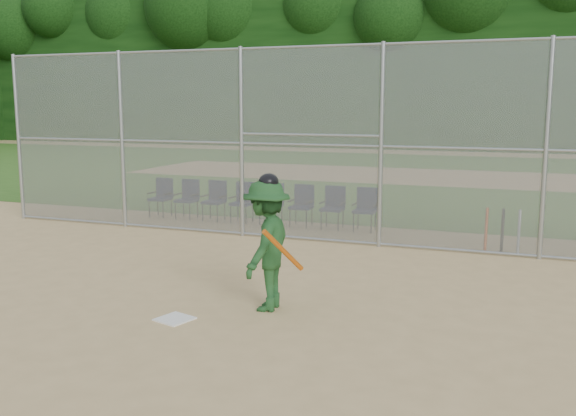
% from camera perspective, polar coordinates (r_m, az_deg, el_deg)
% --- Properties ---
extents(ground, '(100.00, 100.00, 0.00)m').
position_cam_1_polar(ground, '(8.74, -5.89, -9.61)').
color(ground, tan).
rests_on(ground, ground).
extents(grass_strip, '(100.00, 100.00, 0.00)m').
position_cam_1_polar(grass_strip, '(25.81, 12.29, 2.75)').
color(grass_strip, '#2F5C1B').
rests_on(grass_strip, ground).
extents(dirt_patch_far, '(24.00, 24.00, 0.00)m').
position_cam_1_polar(dirt_patch_far, '(25.81, 12.29, 2.76)').
color(dirt_patch_far, tan).
rests_on(dirt_patch_far, ground).
extents(backstop_fence, '(16.09, 0.09, 4.00)m').
position_cam_1_polar(backstop_fence, '(12.96, 3.94, 5.89)').
color(backstop_fence, gray).
rests_on(backstop_fence, ground).
extents(treeline, '(81.00, 60.00, 11.00)m').
position_cam_1_polar(treeline, '(27.77, 13.32, 14.52)').
color(treeline, black).
rests_on(treeline, ground).
extents(home_plate, '(0.52, 0.52, 0.02)m').
position_cam_1_polar(home_plate, '(8.72, -10.05, -9.69)').
color(home_plate, white).
rests_on(home_plate, ground).
extents(batter_at_plate, '(0.96, 1.30, 1.90)m').
position_cam_1_polar(batter_at_plate, '(8.80, -1.92, -3.24)').
color(batter_at_plate, '#1C4720').
rests_on(batter_at_plate, ground).
extents(spare_bats, '(0.66, 0.35, 0.83)m').
position_cam_1_polar(spare_bats, '(13.00, 18.52, -1.91)').
color(spare_bats, '#D84C14').
rests_on(spare_bats, ground).
extents(chair_0, '(0.54, 0.52, 0.96)m').
position_cam_1_polar(chair_0, '(16.50, -11.31, 0.89)').
color(chair_0, '#0F1839').
rests_on(chair_0, ground).
extents(chair_1, '(0.54, 0.52, 0.96)m').
position_cam_1_polar(chair_1, '(16.11, -9.02, 0.76)').
color(chair_1, '#0F1839').
rests_on(chair_1, ground).
extents(chair_2, '(0.54, 0.52, 0.96)m').
position_cam_1_polar(chair_2, '(15.75, -6.63, 0.62)').
color(chair_2, '#0F1839').
rests_on(chair_2, ground).
extents(chair_3, '(0.54, 0.52, 0.96)m').
position_cam_1_polar(chair_3, '(15.42, -4.14, 0.48)').
color(chair_3, '#0F1839').
rests_on(chair_3, ground).
extents(chair_4, '(0.54, 0.52, 0.96)m').
position_cam_1_polar(chair_4, '(15.12, -1.53, 0.33)').
color(chair_4, '#0F1839').
rests_on(chair_4, ground).
extents(chair_5, '(0.54, 0.52, 0.96)m').
position_cam_1_polar(chair_5, '(14.86, 1.17, 0.17)').
color(chair_5, '#0F1839').
rests_on(chair_5, ground).
extents(chair_6, '(0.54, 0.52, 0.96)m').
position_cam_1_polar(chair_6, '(14.62, 3.96, 0.00)').
color(chair_6, '#0F1839').
rests_on(chair_6, ground).
extents(chair_7, '(0.54, 0.52, 0.96)m').
position_cam_1_polar(chair_7, '(14.43, 6.83, -0.17)').
color(chair_7, '#0F1839').
rests_on(chair_7, ground).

